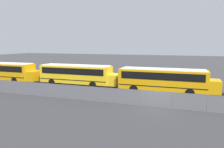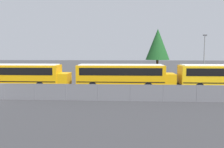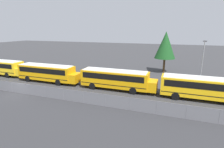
% 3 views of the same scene
% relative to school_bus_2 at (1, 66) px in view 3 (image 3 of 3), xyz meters
% --- Properties ---
extents(ground_plane, '(200.00, 200.00, 0.00)m').
position_rel_school_bus_2_xyz_m(ground_plane, '(12.29, -6.89, -1.86)').
color(ground_plane, '#38383A').
extents(fence, '(100.95, 0.07, 1.58)m').
position_rel_school_bus_2_xyz_m(fence, '(12.29, -6.89, -1.06)').
color(fence, '#9EA0A5').
rests_on(fence, ground_plane).
extents(school_bus_2, '(11.94, 2.62, 3.10)m').
position_rel_school_bus_2_xyz_m(school_bus_2, '(0.00, 0.00, 0.00)').
color(school_bus_2, yellow).
rests_on(school_bus_2, ground_plane).
extents(school_bus_3, '(11.94, 2.62, 3.10)m').
position_rel_school_bus_2_xyz_m(school_bus_3, '(12.40, -0.70, 0.00)').
color(school_bus_3, orange).
rests_on(school_bus_3, ground_plane).
extents(school_bus_4, '(11.94, 2.62, 3.10)m').
position_rel_school_bus_2_xyz_m(school_bus_4, '(25.26, -0.51, 0.00)').
color(school_bus_4, orange).
rests_on(school_bus_4, ground_plane).
extents(school_bus_5, '(11.94, 2.62, 3.10)m').
position_rel_school_bus_2_xyz_m(school_bus_5, '(37.66, -0.63, 0.00)').
color(school_bus_5, yellow).
rests_on(school_bus_5, ground_plane).
extents(light_pole, '(0.60, 0.24, 7.37)m').
position_rel_school_bus_2_xyz_m(light_pole, '(38.33, 8.93, 2.20)').
color(light_pole, gray).
rests_on(light_pole, ground_plane).
extents(tree_0, '(4.37, 4.37, 8.85)m').
position_rel_school_bus_2_xyz_m(tree_0, '(31.58, 13.73, 4.12)').
color(tree_0, '#51381E').
rests_on(tree_0, ground_plane).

